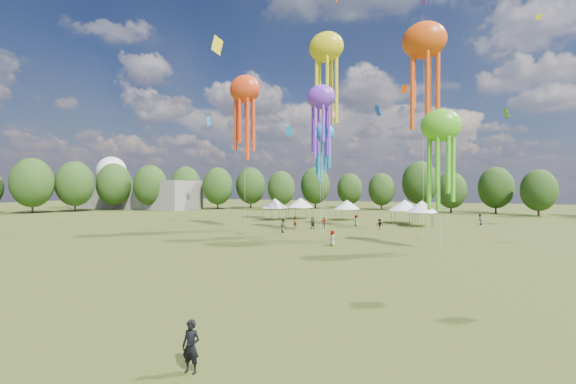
% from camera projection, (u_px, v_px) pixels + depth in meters
% --- Properties ---
extents(ground, '(300.00, 300.00, 0.00)m').
position_uv_depth(ground, '(106.00, 321.00, 18.60)').
color(ground, '#384416').
rests_on(ground, ground).
extents(observer_main, '(0.70, 0.49, 1.83)m').
position_uv_depth(observer_main, '(191.00, 346.00, 13.43)').
color(observer_main, black).
rests_on(observer_main, ground).
extents(spectator_near, '(1.16, 1.14, 1.89)m').
position_uv_depth(spectator_near, '(283.00, 226.00, 53.99)').
color(spectator_near, gray).
rests_on(spectator_near, ground).
extents(spectators_far, '(27.15, 32.54, 1.86)m').
position_uv_depth(spectators_far, '(361.00, 223.00, 58.46)').
color(spectators_far, gray).
rests_on(spectators_far, ground).
extents(festival_tents, '(31.80, 11.10, 4.17)m').
position_uv_depth(festival_tents, '(348.00, 204.00, 71.00)').
color(festival_tents, '#47474C').
rests_on(festival_tents, ground).
extents(show_kites, '(30.73, 19.82, 30.29)m').
position_uv_depth(show_kites, '(345.00, 86.00, 52.66)').
color(show_kites, '#7E32E1').
rests_on(show_kites, ground).
extents(small_kites, '(75.27, 64.46, 41.81)m').
position_uv_depth(small_kites, '(345.00, 18.00, 55.80)').
color(small_kites, '#7E32E1').
rests_on(small_kites, ground).
extents(treeline, '(201.57, 95.24, 13.43)m').
position_uv_depth(treeline, '(355.00, 186.00, 77.13)').
color(treeline, '#38281C').
rests_on(treeline, ground).
extents(hangar, '(40.00, 12.00, 8.00)m').
position_uv_depth(hangar, '(135.00, 195.00, 113.68)').
color(hangar, gray).
rests_on(hangar, ground).
extents(radome, '(9.00, 9.00, 16.00)m').
position_uv_depth(radome, '(112.00, 175.00, 125.61)').
color(radome, white).
rests_on(radome, ground).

